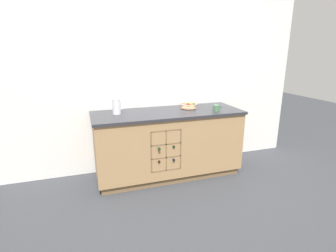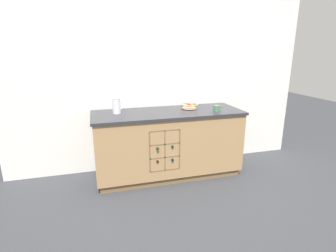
# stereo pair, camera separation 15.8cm
# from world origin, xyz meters

# --- Properties ---
(ground_plane) EXTENTS (14.00, 14.00, 0.00)m
(ground_plane) POSITION_xyz_m (0.00, 0.00, 0.00)
(ground_plane) COLOR #383A3F
(back_wall) EXTENTS (4.40, 0.06, 2.55)m
(back_wall) POSITION_xyz_m (0.00, 0.41, 1.27)
(back_wall) COLOR white
(back_wall) RESTS_ON ground_plane
(kitchen_island) EXTENTS (2.00, 0.73, 0.91)m
(kitchen_island) POSITION_xyz_m (-0.00, -0.00, 0.46)
(kitchen_island) COLOR brown
(kitchen_island) RESTS_ON ground_plane
(fruit_bowl) EXTENTS (0.24, 0.24, 0.08)m
(fruit_bowl) POSITION_xyz_m (0.34, 0.09, 0.96)
(fruit_bowl) COLOR tan
(fruit_bowl) RESTS_ON kitchen_island
(white_pitcher) EXTENTS (0.16, 0.11, 0.20)m
(white_pitcher) POSITION_xyz_m (-0.66, 0.07, 1.02)
(white_pitcher) COLOR white
(white_pitcher) RESTS_ON kitchen_island
(ceramic_mug) EXTENTS (0.12, 0.08, 0.08)m
(ceramic_mug) POSITION_xyz_m (0.63, -0.17, 0.96)
(ceramic_mug) COLOR #4C7A56
(ceramic_mug) RESTS_ON kitchen_island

